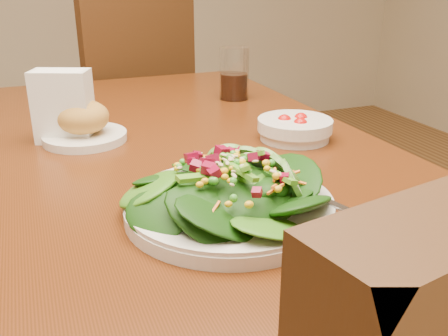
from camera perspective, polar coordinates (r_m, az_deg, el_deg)
The scene contains 7 objects.
dining_table at distance 0.98m, azimuth -8.16°, elevation -3.85°, with size 0.90×1.40×0.75m.
chair_far at distance 1.92m, azimuth -11.38°, elevation 5.23°, with size 0.61×0.61×1.01m.
salad_plate at distance 0.69m, azimuth 1.40°, elevation -2.87°, with size 0.29×0.29×0.08m.
bread_plate at distance 1.02m, azimuth -15.73°, elevation 4.78°, with size 0.16×0.16×0.08m.
tomato_bowl at distance 1.01m, azimuth 8.09°, elevation 4.50°, with size 0.15×0.15×0.05m.
drinking_glass at distance 1.32m, azimuth 1.16°, elevation 10.34°, with size 0.08×0.08×0.13m.
napkin_holder at distance 1.02m, azimuth -17.93°, elevation 6.93°, with size 0.12×0.10×0.14m.
Camera 1 is at (-0.19, -0.86, 1.07)m, focal length 40.00 mm.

